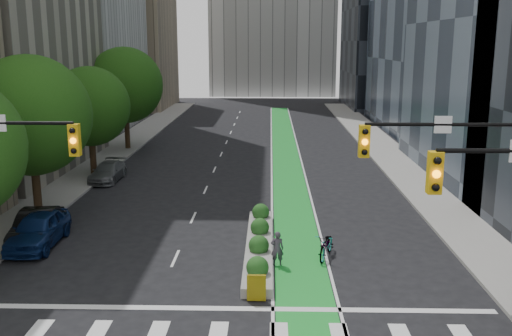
# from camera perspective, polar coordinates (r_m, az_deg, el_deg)

# --- Properties ---
(ground) EXTENTS (160.00, 160.00, 0.00)m
(ground) POSITION_cam_1_polar(r_m,az_deg,el_deg) (20.06, -3.64, -15.38)
(ground) COLOR black
(ground) RESTS_ON ground
(sidewalk_left) EXTENTS (3.60, 90.00, 0.15)m
(sidewalk_left) POSITION_cam_1_polar(r_m,az_deg,el_deg) (45.69, -15.74, 0.27)
(sidewalk_left) COLOR gray
(sidewalk_left) RESTS_ON ground
(sidewalk_right) EXTENTS (3.60, 90.00, 0.15)m
(sidewalk_right) POSITION_cam_1_polar(r_m,az_deg,el_deg) (44.82, 14.46, 0.12)
(sidewalk_right) COLOR gray
(sidewalk_right) RESTS_ON ground
(bike_lane_paint) EXTENTS (2.20, 70.00, 0.01)m
(bike_lane_paint) POSITION_cam_1_polar(r_m,az_deg,el_deg) (48.59, 2.98, 1.36)
(bike_lane_paint) COLOR green
(bike_lane_paint) RESTS_ON ground
(building_tan_far) EXTENTS (14.00, 16.00, 26.00)m
(building_tan_far) POSITION_cam_1_polar(r_m,az_deg,el_deg) (86.50, -13.52, 14.56)
(building_tan_far) COLOR tan
(building_tan_far) RESTS_ON ground
(building_dark_end) EXTENTS (14.00, 18.00, 28.00)m
(building_dark_end) POSITION_cam_1_polar(r_m,az_deg,el_deg) (87.72, 13.99, 15.16)
(building_dark_end) COLOR black
(building_dark_end) RESTS_ON ground
(tree_mid) EXTENTS (6.40, 6.40, 8.78)m
(tree_mid) POSITION_cam_1_polar(r_m,az_deg,el_deg) (32.47, -21.62, 4.89)
(tree_mid) COLOR black
(tree_mid) RESTS_ON ground
(tree_midfar) EXTENTS (5.60, 5.60, 7.76)m
(tree_midfar) POSITION_cam_1_polar(r_m,az_deg,el_deg) (41.87, -16.28, 5.93)
(tree_midfar) COLOR black
(tree_midfar) RESTS_ON ground
(tree_far) EXTENTS (6.60, 6.60, 9.00)m
(tree_far) POSITION_cam_1_polar(r_m,az_deg,el_deg) (51.38, -12.98, 8.07)
(tree_far) COLOR black
(tree_far) RESTS_ON ground
(signal_right) EXTENTS (5.82, 0.51, 7.20)m
(signal_right) POSITION_cam_1_polar(r_m,az_deg,el_deg) (19.96, 21.94, -1.66)
(signal_right) COLOR black
(signal_right) RESTS_ON ground
(median_planter) EXTENTS (1.20, 10.26, 1.10)m
(median_planter) POSITION_cam_1_polar(r_m,az_deg,el_deg) (26.29, 0.32, -7.53)
(median_planter) COLOR gray
(median_planter) RESTS_ON ground
(bicycle) EXTENTS (1.40, 2.30, 1.14)m
(bicycle) POSITION_cam_1_polar(r_m,az_deg,el_deg) (25.67, 7.06, -7.66)
(bicycle) COLOR gray
(bicycle) RESTS_ON ground
(cyclist) EXTENTS (0.57, 0.39, 1.53)m
(cyclist) POSITION_cam_1_polar(r_m,az_deg,el_deg) (24.54, 2.13, -8.05)
(cyclist) COLOR #3D3641
(cyclist) RESTS_ON ground
(parked_car_left_near) EXTENTS (2.02, 4.79, 1.62)m
(parked_car_left_near) POSITION_cam_1_polar(r_m,az_deg,el_deg) (28.66, -20.93, -5.75)
(parked_car_left_near) COLOR navy
(parked_car_left_near) RESTS_ON ground
(parked_car_left_mid) EXTENTS (2.08, 4.72, 1.51)m
(parked_car_left_mid) POSITION_cam_1_polar(r_m,az_deg,el_deg) (29.32, -21.13, -5.47)
(parked_car_left_mid) COLOR black
(parked_car_left_mid) RESTS_ON ground
(parked_car_left_far) EXTENTS (1.92, 4.43, 1.27)m
(parked_car_left_far) POSITION_cam_1_polar(r_m,az_deg,el_deg) (40.52, -14.60, -0.37)
(parked_car_left_far) COLOR slate
(parked_car_left_far) RESTS_ON ground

